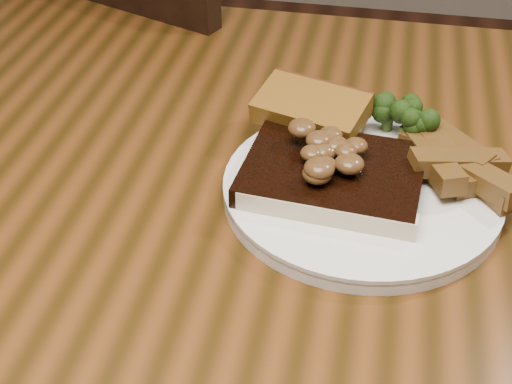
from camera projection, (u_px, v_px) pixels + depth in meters
dining_table at (235, 295)px, 0.68m from camera, size 1.60×0.90×0.75m
chair_far at (168, 138)px, 1.27m from camera, size 0.51×0.51×0.83m
plate at (361, 191)px, 0.65m from camera, size 0.27×0.27×0.01m
steak at (332, 176)px, 0.64m from camera, size 0.17×0.13×0.02m
steak_bone at (325, 216)px, 0.60m from camera, size 0.15×0.03×0.02m
mushroom_pile at (324, 148)px, 0.63m from camera, size 0.07×0.07×0.03m
garlic_bread at (310, 126)px, 0.70m from camera, size 0.12×0.09×0.02m
potato_wedges at (420, 172)px, 0.64m from camera, size 0.12×0.12×0.02m
broccoli_cluster at (407, 130)px, 0.68m from camera, size 0.07×0.07×0.04m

